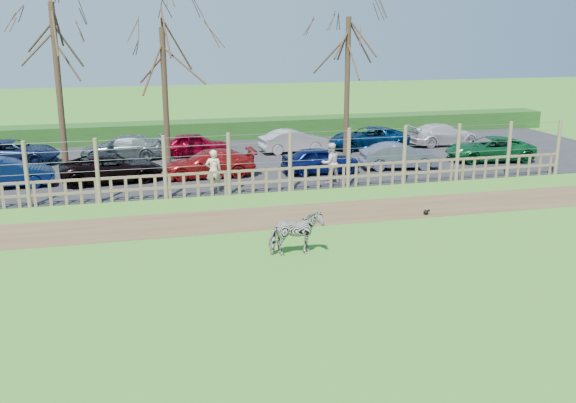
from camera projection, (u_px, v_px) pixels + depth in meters
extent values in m
plane|color=#64A445|center=(276.00, 264.00, 18.16)|extent=(120.00, 120.00, 0.00)
cube|color=brown|center=(246.00, 219.00, 22.36)|extent=(34.00, 2.80, 0.01)
cube|color=#232326|center=(208.00, 163.00, 31.71)|extent=(44.00, 13.00, 0.04)
cube|color=#1E4716|center=(192.00, 131.00, 38.11)|extent=(46.00, 2.00, 1.10)
cube|color=brown|center=(229.00, 184.00, 25.52)|extent=(30.00, 0.06, 0.10)
cube|color=brown|center=(229.00, 172.00, 25.39)|extent=(30.00, 0.06, 0.10)
cylinder|color=brown|center=(27.00, 175.00, 23.51)|extent=(0.16, 0.16, 2.50)
cylinder|color=brown|center=(97.00, 171.00, 24.11)|extent=(0.16, 0.16, 2.50)
cylinder|color=brown|center=(165.00, 168.00, 24.71)|extent=(0.16, 0.16, 2.50)
cylinder|color=brown|center=(229.00, 164.00, 25.31)|extent=(0.16, 0.16, 2.50)
cylinder|color=brown|center=(290.00, 161.00, 25.91)|extent=(0.16, 0.16, 2.50)
cylinder|color=brown|center=(349.00, 158.00, 26.51)|extent=(0.16, 0.16, 2.50)
cylinder|color=brown|center=(404.00, 155.00, 27.11)|extent=(0.16, 0.16, 2.50)
cylinder|color=brown|center=(458.00, 152.00, 27.71)|extent=(0.16, 0.16, 2.50)
cylinder|color=brown|center=(509.00, 150.00, 28.31)|extent=(0.16, 0.16, 2.50)
cylinder|color=brown|center=(558.00, 147.00, 28.91)|extent=(0.16, 0.16, 2.50)
cylinder|color=gray|center=(229.00, 164.00, 25.31)|extent=(30.00, 0.02, 0.02)
cylinder|color=gray|center=(229.00, 154.00, 25.20)|extent=(30.00, 0.02, 0.02)
cylinder|color=gray|center=(228.00, 144.00, 25.10)|extent=(30.00, 0.02, 0.02)
cylinder|color=gray|center=(228.00, 135.00, 25.01)|extent=(30.00, 0.02, 0.02)
cylinder|color=#3D2B1E|center=(59.00, 94.00, 27.30)|extent=(0.26, 0.26, 7.50)
cylinder|color=#3D2B1E|center=(165.00, 100.00, 29.45)|extent=(0.26, 0.26, 6.50)
cylinder|color=#3D2B1E|center=(347.00, 89.00, 32.01)|extent=(0.26, 0.26, 7.00)
imported|color=gray|center=(296.00, 233.00, 18.69)|extent=(1.60, 0.82, 1.31)
imported|color=beige|center=(214.00, 171.00, 25.75)|extent=(0.66, 0.47, 1.72)
imported|color=silver|center=(331.00, 163.00, 27.23)|extent=(0.93, 0.77, 1.72)
sphere|color=black|center=(426.00, 212.00, 22.87)|extent=(0.18, 0.18, 0.18)
sphere|color=black|center=(429.00, 210.00, 22.88)|extent=(0.09, 0.09, 0.09)
imported|color=#071645|center=(8.00, 173.00, 26.53)|extent=(3.69, 1.43, 1.20)
imported|color=black|center=(112.00, 168.00, 27.54)|extent=(4.50, 2.44, 1.20)
imported|color=maroon|center=(209.00, 163.00, 28.45)|extent=(4.14, 1.70, 1.20)
imported|color=#0A124C|center=(320.00, 160.00, 29.16)|extent=(3.53, 1.44, 1.20)
imported|color=#51576E|center=(399.00, 156.00, 30.11)|extent=(3.77, 1.70, 1.20)
imported|color=#0C5826|center=(489.00, 149.00, 31.88)|extent=(4.53, 2.51, 1.20)
imported|color=#131E44|center=(13.00, 152.00, 31.04)|extent=(4.54, 2.53, 1.20)
imported|color=slate|center=(123.00, 148.00, 32.23)|extent=(4.25, 1.98, 1.20)
imported|color=maroon|center=(195.00, 144.00, 33.13)|extent=(3.59, 1.59, 1.20)
imported|color=#BDB3B3|center=(293.00, 141.00, 34.12)|extent=(3.76, 1.65, 1.20)
imported|color=#03214D|center=(369.00, 138.00, 35.01)|extent=(4.52, 2.48, 1.20)
imported|color=silver|center=(443.00, 134.00, 36.20)|extent=(4.23, 1.94, 1.20)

